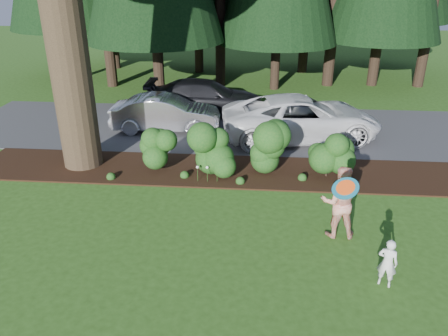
% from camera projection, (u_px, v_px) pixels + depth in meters
% --- Properties ---
extents(ground, '(80.00, 80.00, 0.00)m').
position_uv_depth(ground, '(208.00, 225.00, 11.28)').
color(ground, '#294D16').
rests_on(ground, ground).
extents(mulch_bed, '(16.00, 2.50, 0.05)m').
position_uv_depth(mulch_bed, '(220.00, 171.00, 14.21)').
color(mulch_bed, black).
rests_on(mulch_bed, ground).
extents(driveway, '(22.00, 6.00, 0.03)m').
position_uv_depth(driveway, '(229.00, 128.00, 18.06)').
color(driveway, '#38383A').
rests_on(driveway, ground).
extents(shrub_row, '(6.53, 1.60, 1.61)m').
position_uv_depth(shrub_row, '(244.00, 150.00, 13.72)').
color(shrub_row, '#154515').
rests_on(shrub_row, ground).
extents(lily_cluster, '(0.69, 0.09, 0.57)m').
position_uv_depth(lily_cluster, '(207.00, 168.00, 13.27)').
color(lily_cluster, '#154515').
rests_on(lily_cluster, ground).
extents(car_silver_wagon, '(4.38, 1.70, 1.42)m').
position_uv_depth(car_silver_wagon, '(166.00, 113.00, 17.44)').
color(car_silver_wagon, silver).
rests_on(car_silver_wagon, driveway).
extents(car_white_suv, '(6.38, 3.83, 1.66)m').
position_uv_depth(car_white_suv, '(301.00, 118.00, 16.55)').
color(car_white_suv, silver).
rests_on(car_white_suv, driveway).
extents(car_dark_suv, '(5.30, 2.34, 1.51)m').
position_uv_depth(car_dark_suv, '(206.00, 97.00, 19.39)').
color(car_dark_suv, black).
rests_on(car_dark_suv, driveway).
extents(child, '(0.48, 0.40, 1.11)m').
position_uv_depth(child, '(387.00, 263.00, 8.92)').
color(child, silver).
rests_on(child, ground).
extents(adult, '(0.90, 0.70, 1.85)m').
position_uv_depth(adult, '(339.00, 202.00, 10.48)').
color(adult, '#D8461C').
rests_on(adult, ground).
extents(frisbee, '(0.55, 0.48, 0.40)m').
position_uv_depth(frisbee, '(345.00, 188.00, 8.19)').
color(frisbee, '#176780').
rests_on(frisbee, ground).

